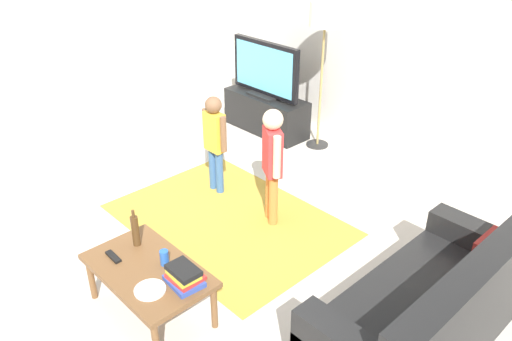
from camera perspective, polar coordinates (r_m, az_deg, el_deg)
name	(u,v)px	position (r m, az deg, el deg)	size (l,w,h in m)	color
ground	(207,257)	(4.61, -5.51, -9.59)	(7.80, 7.80, 0.00)	beige
wall_back	(413,44)	(6.11, 17.07, 13.28)	(6.00, 0.12, 2.70)	silver
wall_left	(36,42)	(6.47, -23.31, 13.06)	(0.12, 6.00, 2.70)	silver
area_rug	(228,219)	(5.07, -3.11, -5.47)	(2.20, 1.60, 0.01)	#B28C33
tv_stand	(266,113)	(6.86, 1.12, 6.37)	(1.20, 0.44, 0.50)	black
tv	(265,70)	(6.64, 1.04, 11.16)	(1.10, 0.28, 0.71)	black
couch	(432,316)	(3.83, 19.02, -15.08)	(0.80, 1.80, 0.86)	black
floor_lamp	(325,22)	(6.07, 7.69, 16.06)	(0.36, 0.36, 1.78)	#262626
child_near_tv	(215,136)	(5.27, -4.63, 3.86)	(0.36, 0.17, 1.07)	#33598C
child_center	(272,157)	(4.71, 1.83, 1.55)	(0.34, 0.25, 1.16)	orange
coffee_table	(148,273)	(3.92, -11.93, -11.15)	(1.00, 0.60, 0.42)	brown
book_stack	(184,276)	(3.67, -8.01, -11.55)	(0.28, 0.23, 0.15)	#334CA5
bottle	(135,230)	(4.06, -13.30, -6.51)	(0.06, 0.06, 0.32)	#4C3319
tv_remote	(113,257)	(4.04, -15.62, -9.23)	(0.17, 0.05, 0.02)	black
soda_can	(164,258)	(3.87, -10.18, -9.54)	(0.07, 0.07, 0.12)	#2659B2
plate	(150,290)	(3.69, -11.72, -12.90)	(0.22, 0.22, 0.02)	white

